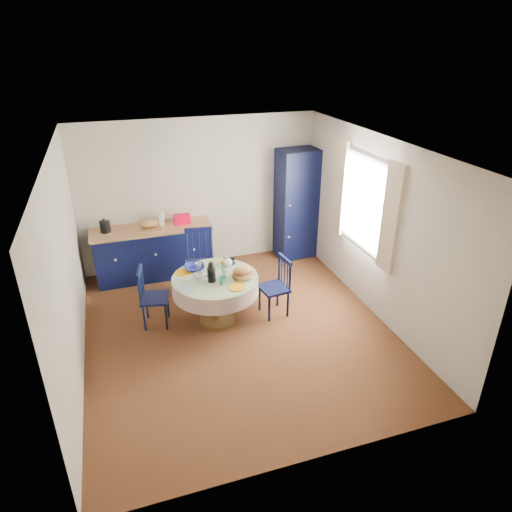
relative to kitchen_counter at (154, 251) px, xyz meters
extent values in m
plane|color=black|center=(0.87, -1.96, -0.45)|extent=(4.50, 4.50, 0.00)
plane|color=white|center=(0.87, -1.96, 2.05)|extent=(4.50, 4.50, 0.00)
cube|color=beige|center=(0.87, 0.29, 0.80)|extent=(4.00, 0.02, 2.50)
cube|color=beige|center=(-1.13, -1.96, 0.80)|extent=(0.02, 4.50, 2.50)
cube|color=beige|center=(2.87, -1.96, 0.80)|extent=(0.02, 4.50, 2.50)
plane|color=white|center=(2.87, -1.66, 1.05)|extent=(0.00, 1.20, 1.20)
cube|color=beige|center=(2.79, -2.36, 1.10)|extent=(0.05, 0.34, 1.45)
cube|color=beige|center=(2.79, -0.96, 1.10)|extent=(0.05, 0.34, 1.45)
cube|color=black|center=(0.00, 0.00, -0.04)|extent=(1.86, 0.56, 0.82)
cube|color=#AD774F|center=(0.00, 0.00, 0.39)|extent=(1.92, 0.60, 0.04)
cube|color=#B40223|center=(0.50, 0.02, 0.49)|extent=(0.26, 0.14, 0.16)
cube|color=#AD774F|center=(-0.03, -0.04, 0.42)|extent=(0.34, 0.24, 0.02)
ellipsoid|color=#BB7F49|center=(-0.03, -0.04, 0.50)|extent=(0.31, 0.20, 0.13)
cylinder|color=silver|center=(0.17, 0.09, 0.52)|extent=(0.12, 0.12, 0.22)
cube|color=black|center=(2.53, 0.04, 0.52)|extent=(0.71, 0.53, 1.93)
cylinder|color=white|center=(2.27, -0.21, 0.62)|extent=(0.04, 0.02, 0.04)
cylinder|color=white|center=(2.27, -0.21, 0.04)|extent=(0.04, 0.02, 0.04)
cylinder|color=#543918|center=(0.65, -1.66, -0.42)|extent=(0.48, 0.48, 0.05)
cylinder|color=#543918|center=(0.65, -1.66, -0.10)|extent=(0.10, 0.10, 0.63)
cylinder|color=#543918|center=(0.65, -1.66, 0.23)|extent=(1.11, 1.11, 0.03)
cylinder|color=silver|center=(0.65, -1.66, 0.14)|extent=(1.17, 1.17, 0.22)
cylinder|color=white|center=(0.65, -1.66, 0.25)|extent=(1.17, 1.17, 0.01)
cylinder|color=#80A6A9|center=(0.22, -1.86, 0.27)|extent=(0.22, 0.22, 0.01)
cylinder|color=orange|center=(0.85, -2.02, 0.27)|extent=(0.22, 0.22, 0.01)
cylinder|color=navy|center=(1.06, -1.66, 0.27)|extent=(0.22, 0.22, 0.01)
cylinder|color=#8CA36A|center=(0.78, -1.20, 0.27)|extent=(0.22, 0.22, 0.01)
cylinder|color=orange|center=(0.26, -1.40, 0.27)|extent=(0.22, 0.22, 0.01)
cylinder|color=olive|center=(1.00, -1.77, 0.28)|extent=(0.28, 0.28, 0.05)
ellipsoid|color=#BB7F49|center=(1.00, -1.77, 0.36)|extent=(0.26, 0.16, 0.11)
cube|color=silver|center=(0.54, -1.60, 0.28)|extent=(0.10, 0.07, 0.04)
cylinder|color=black|center=(-0.05, -1.64, -0.25)|extent=(0.03, 0.03, 0.39)
cylinder|color=black|center=(0.02, -1.33, -0.25)|extent=(0.03, 0.03, 0.39)
cylinder|color=black|center=(-0.33, -1.57, -0.25)|extent=(0.03, 0.03, 0.39)
cylinder|color=black|center=(-0.27, -1.27, -0.25)|extent=(0.03, 0.03, 0.39)
cube|color=black|center=(-0.16, -1.45, -0.03)|extent=(0.44, 0.45, 0.04)
cylinder|color=black|center=(-0.35, -1.57, 0.19)|extent=(0.03, 0.03, 0.44)
cylinder|color=black|center=(-0.29, -1.27, 0.19)|extent=(0.03, 0.03, 0.44)
cube|color=black|center=(-0.32, -1.42, 0.39)|extent=(0.11, 0.35, 0.05)
cylinder|color=black|center=(-0.34, -1.50, 0.17)|extent=(0.02, 0.02, 0.37)
cylinder|color=black|center=(-0.32, -1.42, 0.17)|extent=(0.02, 0.02, 0.37)
cylinder|color=black|center=(-0.30, -1.34, 0.17)|extent=(0.02, 0.02, 0.37)
cylinder|color=black|center=(0.41, -0.98, -0.21)|extent=(0.04, 0.04, 0.47)
cylinder|color=black|center=(0.78, -1.03, -0.21)|extent=(0.04, 0.04, 0.47)
cylinder|color=black|center=(0.45, -0.63, -0.21)|extent=(0.04, 0.04, 0.47)
cylinder|color=black|center=(0.82, -0.68, -0.21)|extent=(0.04, 0.04, 0.47)
cube|color=black|center=(0.62, -0.83, 0.05)|extent=(0.51, 0.49, 0.04)
cylinder|color=black|center=(0.46, -0.61, 0.31)|extent=(0.04, 0.04, 0.52)
cylinder|color=black|center=(0.82, -0.66, 0.31)|extent=(0.04, 0.04, 0.52)
cube|color=black|center=(0.64, -0.63, 0.55)|extent=(0.42, 0.09, 0.07)
cylinder|color=black|center=(0.54, -0.62, 0.29)|extent=(0.02, 0.02, 0.44)
cylinder|color=black|center=(0.64, -0.63, 0.29)|extent=(0.02, 0.02, 0.44)
cylinder|color=black|center=(0.74, -0.65, 0.29)|extent=(0.02, 0.02, 0.44)
cylinder|color=black|center=(1.31, -1.57, -0.25)|extent=(0.03, 0.03, 0.39)
cylinder|color=black|center=(1.35, -1.88, -0.25)|extent=(0.03, 0.03, 0.39)
cylinder|color=black|center=(1.60, -1.54, -0.25)|extent=(0.03, 0.03, 0.39)
cylinder|color=black|center=(1.64, -1.85, -0.25)|extent=(0.03, 0.03, 0.39)
cube|color=black|center=(1.48, -1.71, -0.03)|extent=(0.41, 0.43, 0.04)
cylinder|color=black|center=(1.62, -1.53, 0.19)|extent=(0.03, 0.03, 0.44)
cylinder|color=black|center=(1.66, -1.84, 0.19)|extent=(0.03, 0.03, 0.44)
cube|color=black|center=(1.64, -1.69, 0.39)|extent=(0.08, 0.35, 0.06)
cylinder|color=black|center=(1.63, -1.61, 0.17)|extent=(0.02, 0.02, 0.37)
cylinder|color=black|center=(1.64, -1.69, 0.17)|extent=(0.02, 0.02, 0.37)
cylinder|color=black|center=(1.65, -1.77, 0.17)|extent=(0.02, 0.02, 0.37)
imported|color=silver|center=(0.43, -1.65, 0.31)|extent=(0.12, 0.12, 0.09)
imported|color=#2F7874|center=(0.70, -1.87, 0.31)|extent=(0.11, 0.11, 0.10)
imported|color=black|center=(0.96, -1.37, 0.30)|extent=(0.11, 0.11, 0.09)
imported|color=silver|center=(0.49, -1.34, 0.30)|extent=(0.09, 0.09, 0.09)
imported|color=navy|center=(0.43, -1.36, 0.29)|extent=(0.28, 0.28, 0.07)
camera|label=1|loc=(-0.50, -6.96, 3.20)|focal=32.00mm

